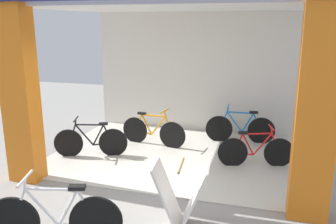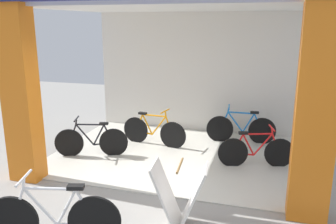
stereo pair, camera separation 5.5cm
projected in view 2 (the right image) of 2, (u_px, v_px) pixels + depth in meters
The scene contains 8 objects.
ground_plane at pixel (152, 195), 5.63m from camera, with size 18.27×18.27×0.00m, color gray.
shop_facade at pixel (180, 59), 6.77m from camera, with size 5.34×4.00×3.79m.
bicycle_inside_0 at pixel (154, 131), 7.82m from camera, with size 1.52×0.42×0.84m.
bicycle_inside_1 at pixel (241, 129), 7.99m from camera, with size 1.55×0.43×0.86m.
bicycle_inside_2 at pixel (92, 141), 7.19m from camera, with size 1.43×0.54×0.82m.
bicycle_inside_3 at pixel (256, 151), 6.65m from camera, with size 1.41×0.47×0.79m.
bicycle_parked_1 at pixel (54, 218), 4.29m from camera, with size 1.61×0.56×0.92m.
sandwich_board_sign at pixel (180, 197), 4.63m from camera, with size 0.77×0.56×0.92m.
Camera 2 is at (1.68, -4.84, 2.69)m, focal length 37.59 mm.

